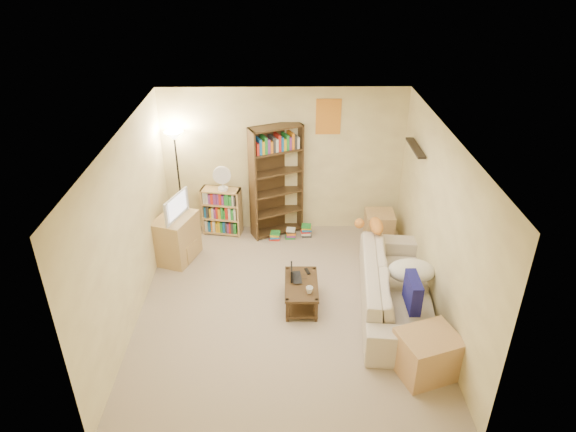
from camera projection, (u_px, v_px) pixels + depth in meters
The scene contains 19 objects.
room at pixel (285, 203), 6.41m from camera, with size 4.50×4.54×2.52m.
sofa at pixel (397, 288), 6.98m from camera, with size 1.19×2.48×0.70m, color #BFB29F.
navy_pillow at pixel (413, 292), 6.37m from camera, with size 0.46×0.14×0.41m, color navy.
cream_blanket at pixel (411, 271), 6.90m from camera, with size 0.64×0.46×0.28m, color silver.
tabby_cat at pixel (373, 225), 7.60m from camera, with size 0.55×0.24×0.19m.
coffee_table at pixel (301, 291), 7.12m from camera, with size 0.47×0.82×0.36m.
laptop at pixel (300, 278), 7.15m from camera, with size 0.22×0.32×0.02m, color black.
laptop_screen at pixel (292, 272), 7.10m from camera, with size 0.01×0.27×0.18m, color white.
mug at pixel (309, 290), 6.84m from camera, with size 0.12×0.12×0.09m, color white.
tv_remote at pixel (307, 271), 7.29m from camera, with size 0.05×0.15×0.02m, color black.
tv_stand at pixel (177, 238), 8.08m from camera, with size 0.50×0.70×0.75m, color tan.
television at pixel (173, 206), 7.81m from camera, with size 0.31×0.66×0.39m, color black.
tall_bookshelf at pixel (276, 179), 8.49m from camera, with size 0.91×0.62×1.93m.
short_bookshelf at pixel (222, 211), 8.77m from camera, with size 0.69×0.38×0.84m.
desk_fan at pixel (222, 178), 8.42m from camera, with size 0.30×0.17×0.43m.
floor_lamp at pixel (176, 154), 8.25m from camera, with size 0.31×0.31×1.85m.
side_table at pixel (379, 227), 8.61m from camera, with size 0.46×0.46×0.53m, color tan.
end_cabinet at pixel (427, 354), 5.97m from camera, with size 0.66×0.55×0.55m, color tan.
book_stacks at pixel (292, 233), 8.78m from camera, with size 0.71×0.25×0.21m.
Camera 1 is at (-0.04, -5.70, 4.56)m, focal length 32.00 mm.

